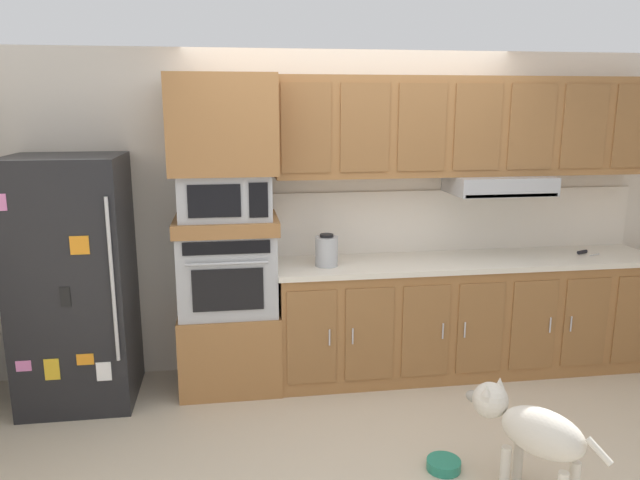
{
  "coord_description": "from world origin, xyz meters",
  "views": [
    {
      "loc": [
        -0.92,
        -3.6,
        2.1
      ],
      "look_at": [
        -0.35,
        0.27,
        1.21
      ],
      "focal_mm": 33.93,
      "sensor_mm": 36.0,
      "label": 1
    }
  ],
  "objects_px": {
    "refrigerator": "(74,282)",
    "built_in_oven": "(228,270)",
    "electric_kettle": "(327,251)",
    "dog": "(530,428)",
    "microwave": "(225,195)",
    "screwdriver": "(583,252)",
    "dog_food_bowl": "(444,464)"
  },
  "relations": [
    {
      "from": "refrigerator",
      "to": "built_in_oven",
      "type": "distance_m",
      "value": 1.07
    },
    {
      "from": "built_in_oven",
      "to": "electric_kettle",
      "type": "relative_size",
      "value": 2.92
    },
    {
      "from": "built_in_oven",
      "to": "electric_kettle",
      "type": "distance_m",
      "value": 0.74
    },
    {
      "from": "electric_kettle",
      "to": "dog",
      "type": "bearing_deg",
      "value": -60.26
    },
    {
      "from": "microwave",
      "to": "screwdriver",
      "type": "relative_size",
      "value": 4.0
    },
    {
      "from": "built_in_oven",
      "to": "dog",
      "type": "distance_m",
      "value": 2.31
    },
    {
      "from": "refrigerator",
      "to": "built_in_oven",
      "type": "height_order",
      "value": "refrigerator"
    },
    {
      "from": "screwdriver",
      "to": "dog",
      "type": "xyz_separation_m",
      "value": [
        -1.22,
        -1.58,
        -0.55
      ]
    },
    {
      "from": "built_in_oven",
      "to": "dog_food_bowl",
      "type": "bearing_deg",
      "value": -47.1
    },
    {
      "from": "microwave",
      "to": "dog_food_bowl",
      "type": "bearing_deg",
      "value": -47.1
    },
    {
      "from": "screwdriver",
      "to": "built_in_oven",
      "type": "bearing_deg",
      "value": -179.9
    },
    {
      "from": "microwave",
      "to": "dog",
      "type": "relative_size",
      "value": 0.89
    },
    {
      "from": "electric_kettle",
      "to": "dog_food_bowl",
      "type": "relative_size",
      "value": 1.2
    },
    {
      "from": "microwave",
      "to": "electric_kettle",
      "type": "distance_m",
      "value": 0.85
    },
    {
      "from": "dog",
      "to": "dog_food_bowl",
      "type": "height_order",
      "value": "dog"
    },
    {
      "from": "refrigerator",
      "to": "electric_kettle",
      "type": "height_order",
      "value": "refrigerator"
    },
    {
      "from": "dog",
      "to": "electric_kettle",
      "type": "bearing_deg",
      "value": -5.02
    },
    {
      "from": "electric_kettle",
      "to": "dog",
      "type": "height_order",
      "value": "electric_kettle"
    },
    {
      "from": "built_in_oven",
      "to": "screwdriver",
      "type": "height_order",
      "value": "built_in_oven"
    },
    {
      "from": "built_in_oven",
      "to": "dog_food_bowl",
      "type": "height_order",
      "value": "built_in_oven"
    },
    {
      "from": "refrigerator",
      "to": "dog_food_bowl",
      "type": "xyz_separation_m",
      "value": [
        2.29,
        -1.25,
        -0.85
      ]
    },
    {
      "from": "refrigerator",
      "to": "microwave",
      "type": "bearing_deg",
      "value": 3.63
    },
    {
      "from": "electric_kettle",
      "to": "refrigerator",
      "type": "bearing_deg",
      "value": -179.35
    },
    {
      "from": "microwave",
      "to": "dog_food_bowl",
      "type": "xyz_separation_m",
      "value": [
        1.23,
        -1.32,
        -1.43
      ]
    },
    {
      "from": "refrigerator",
      "to": "screwdriver",
      "type": "bearing_deg",
      "value": 1.07
    },
    {
      "from": "microwave",
      "to": "dog",
      "type": "bearing_deg",
      "value": -44.53
    },
    {
      "from": "refrigerator",
      "to": "screwdriver",
      "type": "relative_size",
      "value": 10.93
    },
    {
      "from": "built_in_oven",
      "to": "microwave",
      "type": "relative_size",
      "value": 1.09
    },
    {
      "from": "dog",
      "to": "refrigerator",
      "type": "bearing_deg",
      "value": 25.74
    },
    {
      "from": "screwdriver",
      "to": "electric_kettle",
      "type": "bearing_deg",
      "value": -178.57
    },
    {
      "from": "microwave",
      "to": "built_in_oven",
      "type": "bearing_deg",
      "value": 179.23
    },
    {
      "from": "refrigerator",
      "to": "dog",
      "type": "bearing_deg",
      "value": -29.5
    }
  ]
}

